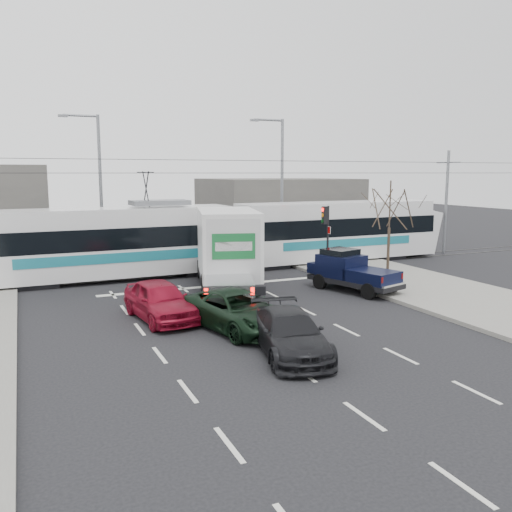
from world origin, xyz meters
name	(u,v)px	position (x,y,z in m)	size (l,w,h in m)	color
ground	(267,315)	(0.00, 0.00, 0.00)	(120.00, 120.00, 0.00)	black
sidewalk_right	(446,293)	(9.00, 0.00, 0.07)	(6.00, 60.00, 0.15)	gray
rails	(193,272)	(0.00, 10.00, 0.01)	(60.00, 1.60, 0.03)	#33302D
building_right	(277,208)	(12.00, 24.00, 2.50)	(12.00, 10.00, 5.00)	#605C57
bare_tree	(390,209)	(7.60, 2.50, 3.79)	(2.40, 2.40, 5.00)	#47382B
traffic_signal	(326,225)	(6.47, 6.50, 2.74)	(0.44, 0.44, 3.60)	black
street_lamp_near	(280,179)	(7.31, 14.00, 5.11)	(2.38, 0.25, 9.00)	slate
street_lamp_far	(97,179)	(-4.19, 16.00, 5.11)	(2.38, 0.25, 9.00)	slate
catenary	(191,203)	(0.00, 10.00, 3.88)	(60.00, 0.20, 7.00)	black
tram	(232,236)	(2.36, 9.90, 1.97)	(27.20, 3.45, 5.54)	silver
silver_pickup	(227,276)	(-0.56, 3.01, 1.06)	(3.76, 6.19, 2.13)	black
box_truck	(227,249)	(0.34, 5.42, 1.88)	(4.50, 8.02, 3.80)	black
navy_pickup	(350,271)	(5.41, 2.50, 0.95)	(2.94, 4.85, 1.93)	black
green_car	(237,311)	(-1.80, -1.39, 0.68)	(2.26, 4.91, 1.36)	black
red_car	(160,300)	(-4.01, 1.00, 0.75)	(1.77, 4.41, 1.50)	maroon
dark_car	(290,333)	(-1.31, -4.49, 0.66)	(1.86, 4.56, 1.32)	black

